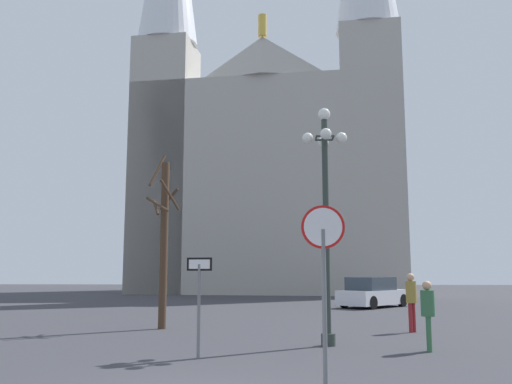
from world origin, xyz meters
The scene contains 8 objects.
cathedral centered at (0.33, 36.33, 12.50)m, with size 22.42×13.45×40.90m.
stop_sign centered at (2.15, 1.36, 2.08)m, with size 0.75×0.08×2.99m.
one_way_arrow_sign centered at (-0.38, 3.96, 1.38)m, with size 0.58×0.18×2.15m.
street_lamp centered at (2.57, 6.00, 3.66)m, with size 1.17×1.17×6.13m.
bare_tree centered at (-2.45, 9.60, 2.89)m, with size 1.12×1.14×5.78m.
parked_car_near_white centered at (5.97, 19.92, 0.70)m, with size 4.05×4.19×1.50m.
pedestrian_walking centered at (4.84, 5.15, 0.98)m, with size 0.32×0.32×1.62m.
pedestrian_standing centered at (5.37, 9.03, 1.08)m, with size 0.32×0.32×1.77m.
Camera 1 is at (1.45, -7.91, 1.89)m, focal length 37.78 mm.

